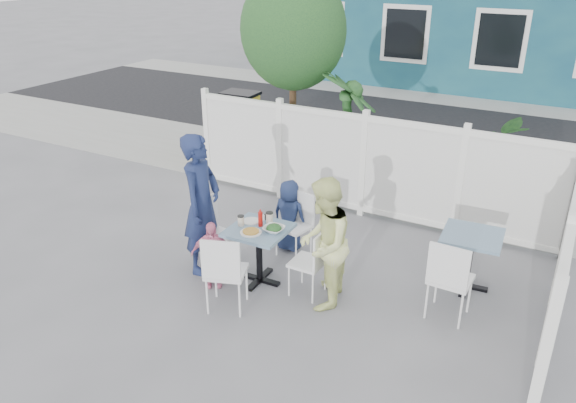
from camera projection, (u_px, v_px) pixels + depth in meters
The scene contains 29 objects.
ground at pixel (280, 286), 6.95m from camera, with size 80.00×80.00×0.00m, color slate.
near_sidewalk at pixel (385, 183), 9.99m from camera, with size 24.00×2.60×0.01m, color gray.
street at pixel (440, 130), 12.95m from camera, with size 24.00×5.00×0.01m, color black.
far_sidewalk at pixel (469, 101), 15.43m from camera, with size 24.00×1.60×0.01m, color gray.
fence_back at pixel (363, 168), 8.51m from camera, with size 5.86×0.08×1.60m.
fence_right at pixel (561, 270), 5.80m from camera, with size 0.08×3.66×1.60m.
tree at pixel (293, 30), 9.23m from camera, with size 1.80×1.62×3.59m.
utility_cabinet at pixel (241, 124), 11.29m from camera, with size 0.64×0.46×1.19m, color gold.
potted_shrub_a at pixel (347, 135), 9.22m from camera, with size 1.14×1.14×2.04m, color #193C1F.
potted_shrub_b at pixel (477, 174), 8.31m from camera, with size 1.39×1.21×1.55m, color #193C1F.
main_table at pixel (259, 241), 6.83m from camera, with size 0.71×0.71×0.74m.
spare_table at pixel (471, 247), 6.71m from camera, with size 0.73×0.73×0.73m.
chair_left at pixel (212, 229), 7.15m from camera, with size 0.48×0.49×0.96m.
chair_right at pixel (313, 258), 6.58m from camera, with size 0.38×0.40×0.86m.
chair_back at pixel (297, 219), 7.51m from camera, with size 0.46×0.45×0.87m.
chair_near at pixel (224, 269), 6.25m from camera, with size 0.55×0.54×0.96m.
chair_spare at pixel (449, 275), 6.10m from camera, with size 0.46×0.45×0.98m.
man at pixel (202, 204), 6.99m from camera, with size 0.66×0.44×1.82m, color #1A254D.
woman at pixel (324, 244), 6.32m from camera, with size 0.76×0.59×1.56m, color #DEED4C.
boy at pixel (289, 215), 7.63m from camera, with size 0.49×0.32×1.01m, color #1A274B.
toddler at pixel (212, 254), 6.80m from camera, with size 0.51×0.21×0.87m, color pink.
plate_main at pixel (251, 232), 6.65m from camera, with size 0.26×0.26×0.02m, color white.
plate_side at pixel (251, 221), 6.93m from camera, with size 0.22×0.22×0.01m, color white.
salad_bowl at pixel (274, 229), 6.68m from camera, with size 0.25×0.25×0.06m, color white.
coffee_cup_a at pixel (241, 221), 6.81m from camera, with size 0.08×0.08×0.12m, color beige.
coffee_cup_b at pixel (270, 218), 6.88m from camera, with size 0.09×0.09×0.13m, color beige.
ketchup_bottle at pixel (260, 219), 6.79m from camera, with size 0.06×0.06×0.18m, color #AB110D.
salt_shaker at pixel (264, 217), 6.96m from camera, with size 0.03×0.03×0.07m, color white.
pepper_shaker at pixel (265, 217), 6.97m from camera, with size 0.03×0.03×0.07m, color black.
Camera 1 is at (2.92, -5.14, 3.81)m, focal length 35.00 mm.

